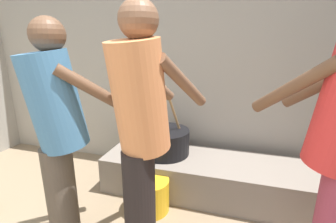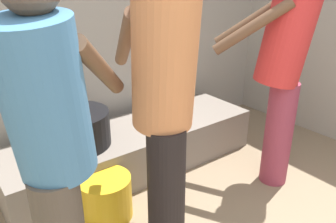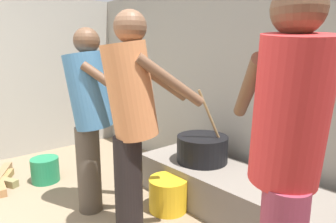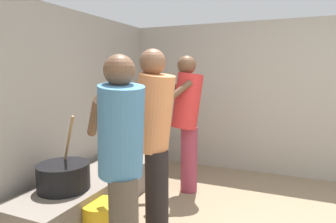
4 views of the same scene
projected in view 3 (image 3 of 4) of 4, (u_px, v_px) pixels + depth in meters
The scene contains 8 objects.
block_enclosure_rear at pixel (232, 82), 2.93m from camera, with size 4.97×0.20×2.13m, color #9E998E.
hearth_ledge at pixel (240, 196), 2.39m from camera, with size 2.04×0.60×0.34m, color slate.
cooking_pot_main at pixel (202, 148), 2.69m from camera, with size 0.48×0.48×0.70m.
cook_in_orange_shirt at pixel (132, 116), 1.94m from camera, with size 0.54×0.74×1.62m.
cook_in_red_shirt at pixel (287, 151), 1.22m from camera, with size 0.69×0.71×1.62m.
cook_in_blue_shirt at pixel (90, 111), 2.34m from camera, with size 0.68×0.68×1.55m.
bucket_green_plastic at pixel (45, 170), 3.05m from camera, with size 0.29×0.29×0.26m, color #1E7A4C.
bucket_yellow_plastic at pixel (168, 194), 2.49m from camera, with size 0.34×0.34×0.29m, color gold.
Camera 3 is at (1.76, 0.20, 1.33)m, focal length 30.45 mm.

